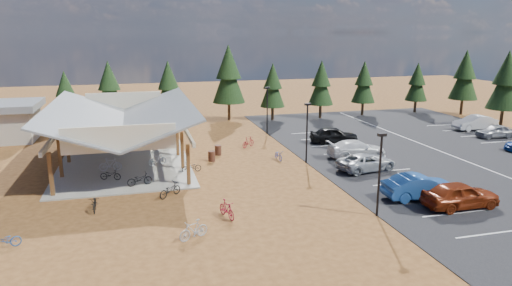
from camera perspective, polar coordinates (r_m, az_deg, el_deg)
name	(u,v)px	position (r m, az deg, el deg)	size (l,w,h in m)	color
ground	(256,174)	(35.99, -0.05, -3.90)	(140.00, 140.00, 0.00)	#573317
asphalt_lot	(436,150)	(46.57, 21.53, -0.77)	(27.00, 44.00, 0.04)	black
concrete_pad	(125,159)	(41.62, -16.03, -1.93)	(10.60, 18.60, 0.10)	gray
bike_pavilion	(122,117)	(40.81, -16.38, 3.18)	(11.65, 19.40, 4.97)	#563018
lamp_post_0	(380,169)	(28.08, 15.22, -3.13)	(0.50, 0.25, 5.14)	black
lamp_post_1	(307,129)	(38.58, 6.39, 1.79)	(0.50, 0.25, 5.14)	black
lamp_post_2	(267,107)	(49.77, 1.41, 4.54)	(0.50, 0.25, 5.14)	black
trash_bin_0	(212,156)	(39.60, -5.56, -1.64)	(0.60, 0.60, 0.90)	#432418
trash_bin_1	(218,150)	(41.57, -4.76, -0.89)	(0.60, 0.60, 0.90)	#432418
pine_1	(66,93)	(57.07, -22.70, 5.75)	(2.85, 2.85, 6.64)	#382314
pine_2	(109,86)	(56.37, -17.88, 6.74)	(3.31, 3.31, 7.71)	#382314
pine_3	(168,86)	(55.57, -10.88, 7.03)	(3.29, 3.29, 7.66)	#382314
pine_4	(229,75)	(57.26, -3.45, 8.54)	(4.06, 4.06, 9.46)	#382314
pine_5	(273,86)	(57.44, 2.10, 7.18)	(3.09, 3.09, 7.19)	#382314
pine_6	(321,83)	(59.32, 8.15, 7.42)	(3.21, 3.21, 7.47)	#382314
pine_7	(364,82)	(62.62, 13.33, 7.40)	(3.11, 3.11, 7.26)	#382314
pine_8	(417,82)	(66.95, 19.49, 7.19)	(2.96, 2.96, 6.91)	#382314
pine_12	(506,81)	(60.22, 28.80, 6.85)	(3.84, 3.84, 8.94)	#382314
pine_13	(465,75)	(67.47, 24.65, 7.71)	(3.73, 3.73, 8.68)	#382314
bike_0	(110,175)	(35.84, -17.74, -3.78)	(0.55, 1.58, 0.83)	black
bike_1	(110,164)	(38.14, -17.75, -2.57)	(0.49, 1.75, 1.05)	#9FA0A8
bike_2	(91,148)	(44.49, -19.88, -0.62)	(0.55, 1.57, 0.82)	#254D9C
bike_3	(99,139)	(47.62, -19.02, 0.51)	(0.50, 1.78, 1.07)	maroon
bike_4	(140,179)	(33.97, -14.34, -4.40)	(0.62, 1.79, 0.94)	black
bike_5	(157,160)	(38.79, -12.22, -2.04)	(0.44, 1.56, 0.94)	#A0A4AA
bike_6	(134,144)	(45.05, -15.00, -0.11)	(0.53, 1.53, 0.80)	#204898
bike_7	(152,141)	(45.65, -12.84, 0.30)	(0.45, 1.58, 0.95)	maroon
bike_8	(95,203)	(30.41, -19.51, -7.11)	(0.64, 1.83, 0.96)	black
bike_10	(4,241)	(27.19, -29.00, -10.69)	(0.58, 1.66, 0.87)	#234B8B
bike_11	(227,209)	(27.63, -3.68, -8.25)	(0.52, 1.85, 1.11)	maroon
bike_12	(170,190)	(31.55, -10.71, -5.77)	(0.65, 1.87, 0.98)	black
bike_13	(193,230)	(25.14, -7.83, -10.70)	(0.50, 1.79, 1.07)	#9EA1A6
bike_14	(279,155)	(39.90, 2.84, -1.52)	(0.56, 1.60, 0.84)	navy
bike_15	(248,142)	(44.22, -0.98, 0.13)	(0.48, 1.71, 1.03)	maroon
bike_16	(192,167)	(36.72, -8.06, -2.99)	(0.56, 1.60, 0.84)	black
car_0	(460,195)	(31.71, 24.18, -5.93)	(1.98, 4.93, 1.68)	maroon
car_1	(420,187)	(32.41, 19.80, -5.15)	(1.72, 4.95, 1.63)	#22509C
car_2	(367,162)	(37.72, 13.65, -2.31)	(2.28, 4.95, 1.38)	#A0A4A7
car_3	(357,149)	(41.41, 12.47, -0.72)	(2.13, 5.25, 1.52)	silver
car_4	(334,135)	(46.37, 9.71, 1.00)	(1.91, 4.75, 1.62)	black
car_8	(495,131)	(54.34, 27.70, 1.32)	(1.60, 3.97, 1.35)	#95969C
car_9	(475,123)	(57.58, 25.69, 2.30)	(1.74, 4.99, 1.64)	silver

